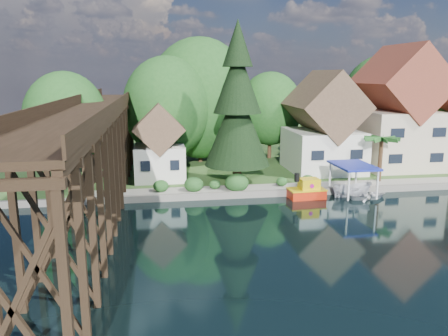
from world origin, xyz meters
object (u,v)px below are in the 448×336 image
at_px(shed, 159,147).
at_px(boat_canopy, 352,183).
at_px(conifer, 237,107).
at_px(boat_white_a, 368,194).
at_px(trestle_bridge, 95,149).
at_px(house_center, 398,116).
at_px(house_left, 324,129).
at_px(palm_tree, 382,140).
at_px(tugboat, 307,190).

relative_size(shed, boat_canopy, 1.65).
bearing_deg(conifer, boat_white_a, -24.84).
bearing_deg(boat_canopy, boat_white_a, -26.32).
bearing_deg(boat_canopy, trestle_bridge, -175.78).
distance_m(trestle_bridge, house_center, 33.96).
height_order(house_center, conifer, conifer).
relative_size(shed, boat_white_a, 2.14).
height_order(house_left, boat_canopy, house_left).
distance_m(trestle_bridge, palm_tree, 27.16).
relative_size(house_left, palm_tree, 2.30).
xyz_separation_m(house_center, boat_white_a, (-8.36, -10.30, -6.04)).
bearing_deg(house_left, tugboat, -118.52).
distance_m(house_center, palm_tree, 8.52).
bearing_deg(conifer, boat_canopy, -24.65).
bearing_deg(trestle_bridge, tugboat, 5.93).
relative_size(house_left, boat_canopy, 2.32).
bearing_deg(shed, boat_white_a, -24.01).
height_order(trestle_bridge, house_center, house_center).
xyz_separation_m(tugboat, boat_canopy, (4.23, -0.23, 0.58)).
bearing_deg(boat_canopy, shed, 156.16).
height_order(palm_tree, boat_white_a, palm_tree).
bearing_deg(house_left, conifer, -156.39).
relative_size(boat_white_a, boat_canopy, 0.77).
xyz_separation_m(trestle_bridge, tugboat, (18.14, 1.88, -4.62)).
bearing_deg(tugboat, boat_canopy, -3.15).
xyz_separation_m(shed, boat_canopy, (17.37, -7.68, -2.52)).
relative_size(conifer, tugboat, 4.52).
bearing_deg(shed, conifer, -22.73).
relative_size(house_left, shed, 1.40).
xyz_separation_m(conifer, tugboat, (5.70, -4.33, -7.27)).
relative_size(trestle_bridge, boat_white_a, 12.07).
bearing_deg(tugboat, shed, 150.48).
bearing_deg(tugboat, conifer, 142.81).
distance_m(house_left, house_center, 9.10).
bearing_deg(boat_canopy, tugboat, 176.85).
relative_size(shed, tugboat, 2.28).
bearing_deg(boat_canopy, conifer, 155.35).
xyz_separation_m(trestle_bridge, house_left, (23.00, 10.83, -0.21)).
xyz_separation_m(shed, tugboat, (13.14, -7.44, -3.10)).
distance_m(house_center, tugboat, 17.71).
relative_size(trestle_bridge, house_left, 4.01).
bearing_deg(tugboat, boat_white_a, -8.89).
bearing_deg(tugboat, house_left, 61.48).
xyz_separation_m(house_center, palm_tree, (-5.30, -6.45, -1.73)).
height_order(trestle_bridge, tugboat, trestle_bridge).
bearing_deg(boat_white_a, shed, 60.12).
bearing_deg(trestle_bridge, shed, 61.81).
bearing_deg(palm_tree, house_left, 121.92).
bearing_deg(boat_canopy, palm_tree, 36.69).
bearing_deg(house_center, tugboat, -145.73).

